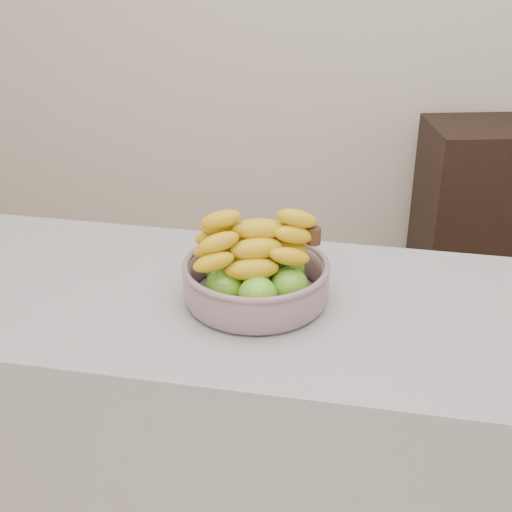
# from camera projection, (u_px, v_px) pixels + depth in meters

# --- Properties ---
(counter) EXTENTS (2.00, 0.60, 0.90)m
(counter) POSITION_uv_depth(u_px,v_px,m) (302.00, 474.00, 1.63)
(counter) COLOR #96959D
(counter) RESTS_ON ground
(cabinet) EXTENTS (0.54, 0.47, 0.83)m
(cabinet) POSITION_uv_depth(u_px,v_px,m) (475.00, 221.00, 2.99)
(cabinet) COLOR black
(cabinet) RESTS_ON ground
(fruit_bowl) EXTENTS (0.29, 0.29, 0.18)m
(fruit_bowl) POSITION_uv_depth(u_px,v_px,m) (256.00, 275.00, 1.42)
(fruit_bowl) COLOR #8892A3
(fruit_bowl) RESTS_ON counter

